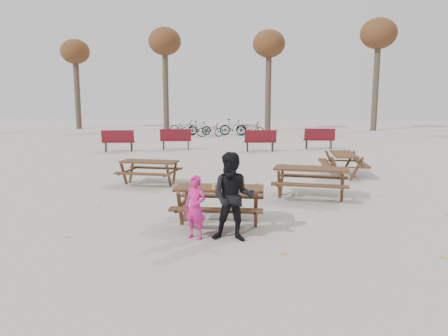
# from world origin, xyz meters

# --- Properties ---
(ground) EXTENTS (80.00, 80.00, 0.00)m
(ground) POSITION_xyz_m (0.00, 0.00, 0.00)
(ground) COLOR gray
(ground) RESTS_ON ground
(main_picnic_table) EXTENTS (1.80, 1.45, 0.78)m
(main_picnic_table) POSITION_xyz_m (0.00, 0.00, 0.59)
(main_picnic_table) COLOR #331D12
(main_picnic_table) RESTS_ON ground
(food_tray) EXTENTS (0.18, 0.11, 0.03)m
(food_tray) POSITION_xyz_m (-0.03, -0.16, 0.79)
(food_tray) COLOR white
(food_tray) RESTS_ON main_picnic_table
(bread_roll) EXTENTS (0.14, 0.06, 0.05)m
(bread_roll) POSITION_xyz_m (-0.03, -0.16, 0.83)
(bread_roll) COLOR tan
(bread_roll) RESTS_ON food_tray
(soda_bottle) EXTENTS (0.07, 0.07, 0.17)m
(soda_bottle) POSITION_xyz_m (-0.08, -0.20, 0.85)
(soda_bottle) COLOR silver
(soda_bottle) RESTS_ON main_picnic_table
(child) EXTENTS (0.51, 0.43, 1.18)m
(child) POSITION_xyz_m (-0.33, -0.97, 0.59)
(child) COLOR #CF197A
(child) RESTS_ON ground
(adult) EXTENTS (0.83, 0.66, 1.62)m
(adult) POSITION_xyz_m (0.36, -1.01, 0.81)
(adult) COLOR black
(adult) RESTS_ON ground
(picnic_table_east) EXTENTS (2.05, 1.75, 0.80)m
(picnic_table_east) POSITION_xyz_m (2.09, 2.48, 0.40)
(picnic_table_east) COLOR #331D12
(picnic_table_east) RESTS_ON ground
(picnic_table_north) EXTENTS (1.79, 1.50, 0.71)m
(picnic_table_north) POSITION_xyz_m (-2.49, 3.81, 0.36)
(picnic_table_north) COLOR #331D12
(picnic_table_north) RESTS_ON ground
(picnic_table_far) EXTENTS (1.45, 1.79, 0.76)m
(picnic_table_far) POSITION_xyz_m (3.44, 5.73, 0.38)
(picnic_table_far) COLOR #331D12
(picnic_table_far) RESTS_ON ground
(park_bench_row) EXTENTS (11.12, 2.64, 1.03)m
(park_bench_row) POSITION_xyz_m (-1.33, 12.19, 0.52)
(park_bench_row) COLOR maroon
(park_bench_row) RESTS_ON ground
(bicycle_row) EXTENTS (6.57, 2.70, 1.08)m
(bicycle_row) POSITION_xyz_m (-2.43, 20.15, 0.49)
(bicycle_row) COLOR black
(bicycle_row) RESTS_ON ground
(tree_row) EXTENTS (32.17, 3.52, 8.26)m
(tree_row) POSITION_xyz_m (0.90, 25.15, 6.19)
(tree_row) COLOR #382B21
(tree_row) RESTS_ON ground
(fallen_leaves) EXTENTS (11.00, 11.00, 0.01)m
(fallen_leaves) POSITION_xyz_m (0.50, 2.50, 0.00)
(fallen_leaves) COLOR #BE772D
(fallen_leaves) RESTS_ON ground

